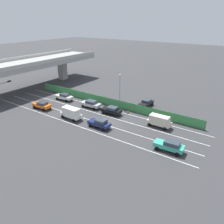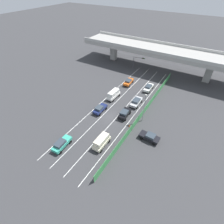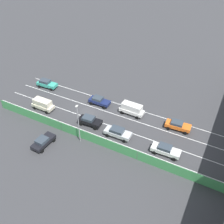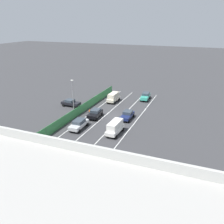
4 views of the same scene
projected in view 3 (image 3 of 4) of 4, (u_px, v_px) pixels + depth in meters
The scene contains 17 objects.
ground_plane at pixel (90, 112), 50.30m from camera, with size 300.00×300.00×0.00m, color #38383A.
lane_line_left_edge at pixel (127, 107), 51.68m from camera, with size 0.14×47.52×0.01m, color silver.
lane_line_mid_left at pixel (120, 116), 49.34m from camera, with size 0.14×47.52×0.01m, color silver.
lane_line_mid_right at pixel (112, 126), 47.01m from camera, with size 0.14×47.52×0.01m, color silver.
lane_line_right_edge at pixel (103, 137), 44.67m from camera, with size 0.14×47.52×0.01m, color silver.
green_fence at pixel (97, 140), 42.83m from camera, with size 0.10×43.62×1.86m.
car_van_cream at pixel (43, 104), 50.30m from camera, with size 2.01×4.43×2.19m.
car_sedan_white at pixel (166, 150), 41.14m from camera, with size 2.07×4.72×1.64m.
car_taxi_teal at pixel (47, 83), 56.83m from camera, with size 2.18×4.62×1.75m.
car_sedan_navy at pixel (99, 101), 51.77m from camera, with size 2.01×4.32×1.64m.
car_sedan_black at pixel (90, 121), 46.81m from camera, with size 2.26×4.39×1.68m.
car_sedan_silver at pixel (118, 132), 44.34m from camera, with size 2.17×4.73×1.70m.
car_van_white at pixel (132, 109), 49.04m from camera, with size 2.05×4.75×2.30m.
car_taxi_orange at pixel (178, 125), 45.86m from camera, with size 2.24×4.56×1.61m.
parked_sedan_dark at pixel (43, 141), 42.66m from camera, with size 4.35×2.22×1.58m.
street_lamp at pixel (78, 120), 41.20m from camera, with size 0.60×0.36×7.55m.
traffic_cone at pixel (70, 127), 46.33m from camera, with size 0.47×0.47×0.60m.
Camera 3 is at (32.98, 22.43, 30.97)m, focal length 41.45 mm.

